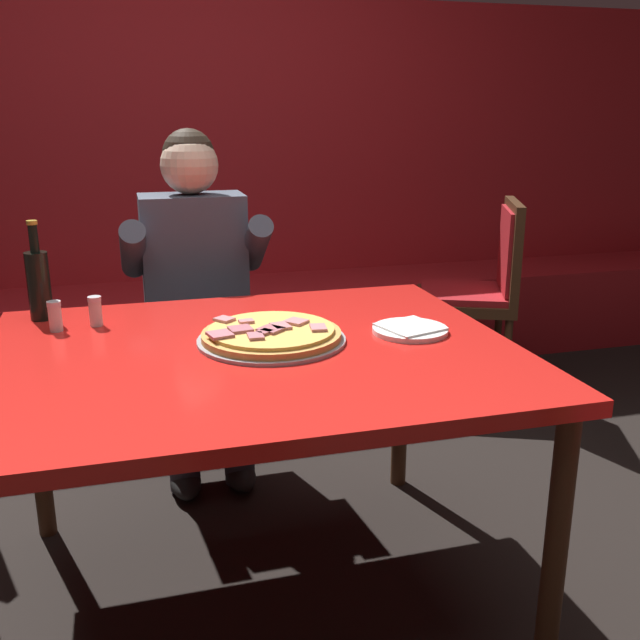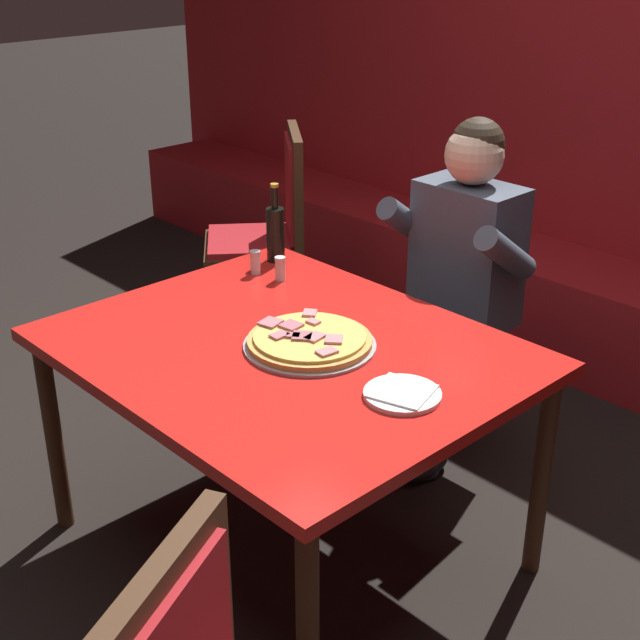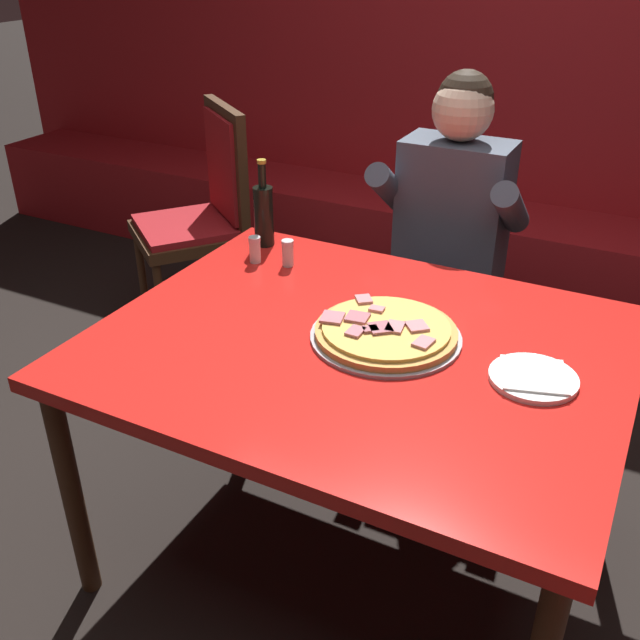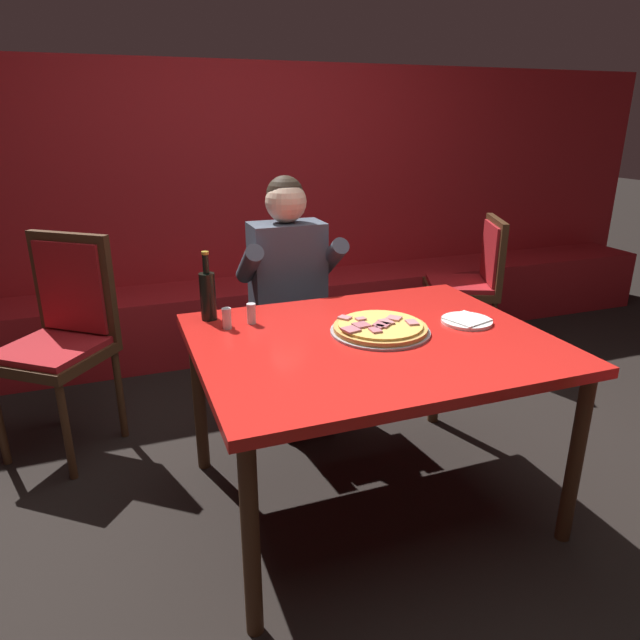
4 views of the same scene
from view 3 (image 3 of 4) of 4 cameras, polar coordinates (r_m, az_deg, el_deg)
The scene contains 11 objects.
ground_plane at distance 2.33m, azimuth 2.67°, elevation -17.62°, with size 24.00×24.00×0.00m, color black.
booth_wall_panel at distance 3.77m, azimuth 17.80°, elevation 16.41°, with size 6.80×0.16×1.90m, color #A3191E.
booth_bench at distance 3.69m, azimuth 15.13°, elevation 4.64°, with size 6.46×0.48×0.46m, color #A3191E.
main_dining_table at distance 1.89m, azimuth 3.13°, elevation -3.44°, with size 1.35×1.09×0.74m.
pizza at distance 1.86m, azimuth 5.26°, elevation -0.97°, with size 0.40×0.40×0.05m.
plate_white_paper at distance 1.77m, azimuth 16.70°, elevation -4.43°, with size 0.21×0.21×0.02m.
beer_bottle at distance 2.39m, azimuth -4.53°, elevation 8.49°, with size 0.07×0.07×0.29m.
shaker_parmesan at distance 2.29m, azimuth -5.23°, elevation 5.54°, with size 0.04×0.04×0.09m.
shaker_black_pepper at distance 2.26m, azimuth -2.59°, elevation 5.28°, with size 0.04×0.04×0.09m.
diner_seated_blue_shirt at distance 2.60m, azimuth 9.87°, elevation 6.38°, with size 0.53×0.53×1.27m.
dining_chair_side_aisle at distance 3.19m, azimuth -9.25°, elevation 8.80°, with size 0.62×0.62×1.04m.
Camera 3 is at (0.64, -1.46, 1.69)m, focal length 40.00 mm.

